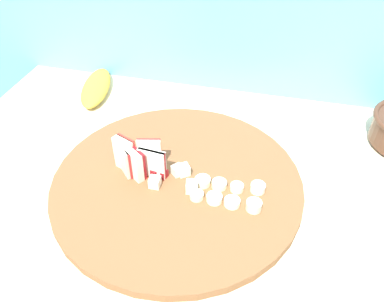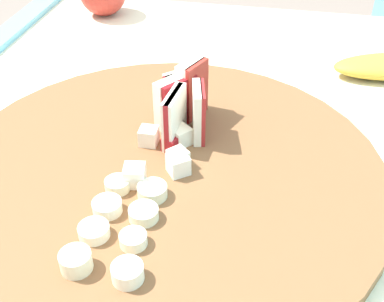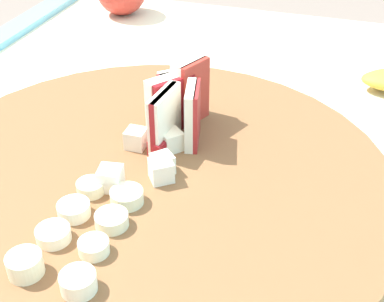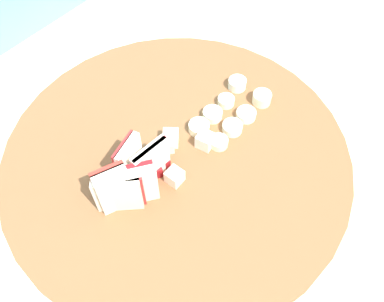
{
  "view_description": "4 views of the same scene",
  "coord_description": "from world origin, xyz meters",
  "px_view_note": "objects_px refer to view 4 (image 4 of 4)",
  "views": [
    {
      "loc": [
        0.02,
        -0.45,
        1.38
      ],
      "look_at": [
        -0.09,
        0.02,
        0.96
      ],
      "focal_mm": 35.75,
      "sensor_mm": 36.0,
      "label": 1
    },
    {
      "loc": [
        0.25,
        0.1,
        1.21
      ],
      "look_at": [
        -0.1,
        0.03,
        0.94
      ],
      "focal_mm": 46.4,
      "sensor_mm": 36.0,
      "label": 2
    },
    {
      "loc": [
        0.23,
        0.15,
        1.19
      ],
      "look_at": [
        -0.14,
        0.03,
        0.92
      ],
      "focal_mm": 49.77,
      "sensor_mm": 36.0,
      "label": 3
    },
    {
      "loc": [
        -0.32,
        -0.19,
        1.33
      ],
      "look_at": [
        -0.11,
        -0.02,
        0.93
      ],
      "focal_mm": 38.16,
      "sensor_mm": 36.0,
      "label": 4
    }
  ],
  "objects_px": {
    "apple_dice_pile": "(171,155)",
    "cutting_board": "(174,154)",
    "apple_wedge_fan": "(131,179)",
    "banana_slice_rows": "(230,111)"
  },
  "relations": [
    {
      "from": "apple_wedge_fan",
      "to": "apple_dice_pile",
      "type": "bearing_deg",
      "value": -4.32
    },
    {
      "from": "apple_wedge_fan",
      "to": "banana_slice_rows",
      "type": "xyz_separation_m",
      "value": [
        0.16,
        -0.02,
        -0.02
      ]
    },
    {
      "from": "apple_wedge_fan",
      "to": "apple_dice_pile",
      "type": "distance_m",
      "value": 0.07
    },
    {
      "from": "apple_dice_pile",
      "to": "banana_slice_rows",
      "type": "height_order",
      "value": "apple_dice_pile"
    },
    {
      "from": "apple_dice_pile",
      "to": "cutting_board",
      "type": "bearing_deg",
      "value": 31.51
    },
    {
      "from": "cutting_board",
      "to": "banana_slice_rows",
      "type": "relative_size",
      "value": 3.62
    },
    {
      "from": "apple_wedge_fan",
      "to": "apple_dice_pile",
      "type": "xyz_separation_m",
      "value": [
        0.06,
        -0.0,
        -0.02
      ]
    },
    {
      "from": "cutting_board",
      "to": "banana_slice_rows",
      "type": "distance_m",
      "value": 0.09
    },
    {
      "from": "apple_wedge_fan",
      "to": "apple_dice_pile",
      "type": "height_order",
      "value": "apple_wedge_fan"
    },
    {
      "from": "banana_slice_rows",
      "to": "apple_wedge_fan",
      "type": "bearing_deg",
      "value": 173.55
    }
  ]
}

